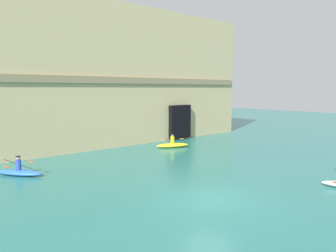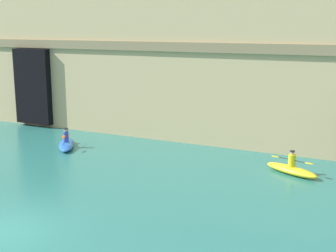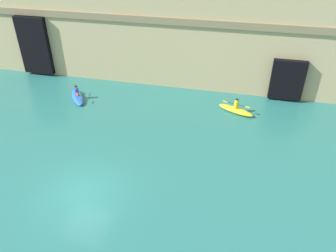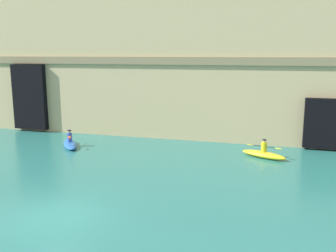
% 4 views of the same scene
% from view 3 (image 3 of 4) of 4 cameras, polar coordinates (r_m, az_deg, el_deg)
% --- Properties ---
extents(ground_plane, '(120.00, 120.00, 0.00)m').
position_cam_3_polar(ground_plane, '(18.88, -14.75, -11.23)').
color(ground_plane, '#28706B').
extents(cliff_bluff, '(39.95, 6.32, 12.41)m').
position_cam_3_polar(cliff_bluff, '(30.35, -1.59, 20.09)').
color(cliff_bluff, tan).
rests_on(cliff_bluff, ground).
extents(kayak_blue, '(2.46, 2.98, 1.16)m').
position_cam_3_polar(kayak_blue, '(28.22, -15.48, 4.98)').
color(kayak_blue, blue).
rests_on(kayak_blue, ground).
extents(kayak_yellow, '(2.93, 1.89, 1.17)m').
position_cam_3_polar(kayak_yellow, '(25.75, 11.71, 2.82)').
color(kayak_yellow, yellow).
rests_on(kayak_yellow, ground).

